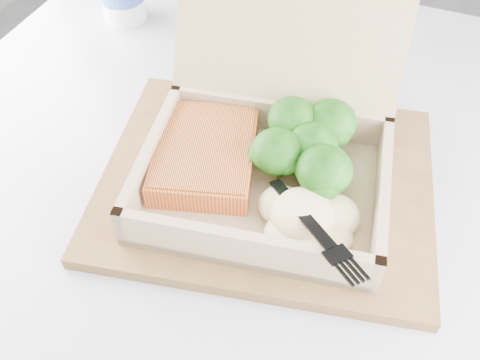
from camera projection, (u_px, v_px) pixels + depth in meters
The scene contains 8 objects.
cafe_table at pixel (259, 292), 0.71m from camera, with size 0.99×0.99×0.76m.
serving_tray at pixel (266, 182), 0.57m from camera, with size 0.35×0.28×0.01m, color brown.
takeout_container at pixel (273, 124), 0.54m from camera, with size 0.31×0.34×0.21m.
salmon_fillet at pixel (205, 155), 0.55m from camera, with size 0.10×0.13×0.03m, color orange.
broccoli_pile at pixel (311, 150), 0.54m from camera, with size 0.13×0.13×0.05m, color #2C771A, non-canonical shape.
mashed_potatoes at pixel (303, 215), 0.50m from camera, with size 0.10×0.09×0.03m, color #F4E29E.
plastic_fork at pixel (291, 198), 0.49m from camera, with size 0.13×0.10×0.02m.
receipt at pixel (336, 85), 0.69m from camera, with size 0.08×0.14×0.00m, color white.
Camera 1 is at (-0.18, -0.36, 1.20)m, focal length 40.00 mm.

